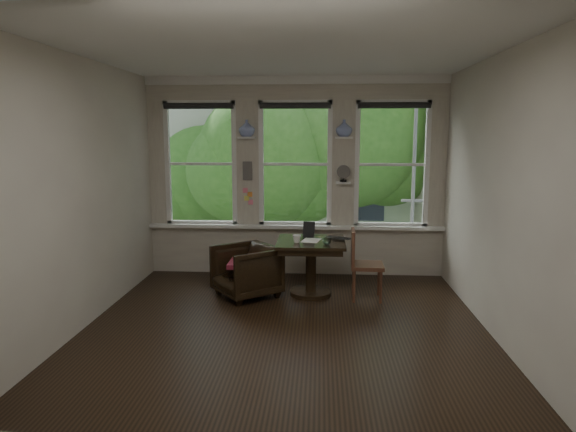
# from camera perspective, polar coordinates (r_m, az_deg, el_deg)

# --- Properties ---
(ground) EXTENTS (4.50, 4.50, 0.00)m
(ground) POSITION_cam_1_polar(r_m,az_deg,el_deg) (5.99, -0.30, -12.01)
(ground) COLOR black
(ground) RESTS_ON ground
(ceiling) EXTENTS (4.50, 4.50, 0.00)m
(ceiling) POSITION_cam_1_polar(r_m,az_deg,el_deg) (5.65, -0.32, 17.70)
(ceiling) COLOR silver
(ceiling) RESTS_ON ground
(wall_back) EXTENTS (4.50, 0.00, 4.50)m
(wall_back) POSITION_cam_1_polar(r_m,az_deg,el_deg) (7.86, 0.82, 4.32)
(wall_back) COLOR beige
(wall_back) RESTS_ON ground
(wall_front) EXTENTS (4.50, 0.00, 4.50)m
(wall_front) POSITION_cam_1_polar(r_m,az_deg,el_deg) (3.41, -2.91, -2.04)
(wall_front) COLOR beige
(wall_front) RESTS_ON ground
(wall_left) EXTENTS (0.00, 4.50, 4.50)m
(wall_left) POSITION_cam_1_polar(r_m,az_deg,el_deg) (6.20, -21.57, 2.39)
(wall_left) COLOR beige
(wall_left) RESTS_ON ground
(wall_right) EXTENTS (0.00, 4.50, 4.50)m
(wall_right) POSITION_cam_1_polar(r_m,az_deg,el_deg) (5.91, 22.03, 2.06)
(wall_right) COLOR beige
(wall_right) RESTS_ON ground
(window_left) EXTENTS (1.10, 0.12, 1.90)m
(window_left) POSITION_cam_1_polar(r_m,az_deg,el_deg) (8.04, -9.60, 5.74)
(window_left) COLOR white
(window_left) RESTS_ON ground
(window_center) EXTENTS (1.10, 0.12, 1.90)m
(window_center) POSITION_cam_1_polar(r_m,az_deg,el_deg) (7.84, 0.82, 5.78)
(window_center) COLOR white
(window_center) RESTS_ON ground
(window_right) EXTENTS (1.10, 0.12, 1.90)m
(window_right) POSITION_cam_1_polar(r_m,az_deg,el_deg) (7.90, 11.43, 5.63)
(window_right) COLOR white
(window_right) RESTS_ON ground
(shelf_left) EXTENTS (0.26, 0.16, 0.03)m
(shelf_left) POSITION_cam_1_polar(r_m,az_deg,el_deg) (7.80, -4.60, 8.67)
(shelf_left) COLOR white
(shelf_left) RESTS_ON ground
(shelf_right) EXTENTS (0.26, 0.16, 0.03)m
(shelf_right) POSITION_cam_1_polar(r_m,az_deg,el_deg) (7.73, 6.23, 8.65)
(shelf_right) COLOR white
(shelf_right) RESTS_ON ground
(intercom) EXTENTS (0.14, 0.06, 0.28)m
(intercom) POSITION_cam_1_polar(r_m,az_deg,el_deg) (7.85, -4.52, 5.02)
(intercom) COLOR #59544F
(intercom) RESTS_ON ground
(sticky_notes) EXTENTS (0.16, 0.01, 0.24)m
(sticky_notes) POSITION_cam_1_polar(r_m,az_deg,el_deg) (7.89, -4.48, 2.49)
(sticky_notes) COLOR pink
(sticky_notes) RESTS_ON ground
(desk_fan) EXTENTS (0.20, 0.20, 0.24)m
(desk_fan) POSITION_cam_1_polar(r_m,az_deg,el_deg) (7.73, 6.17, 4.42)
(desk_fan) COLOR #59544F
(desk_fan) RESTS_ON ground
(vase_left) EXTENTS (0.24, 0.24, 0.25)m
(vase_left) POSITION_cam_1_polar(r_m,az_deg,el_deg) (7.80, -4.61, 9.70)
(vase_left) COLOR white
(vase_left) RESTS_ON shelf_left
(vase_right) EXTENTS (0.24, 0.24, 0.25)m
(vase_right) POSITION_cam_1_polar(r_m,az_deg,el_deg) (7.73, 6.25, 9.68)
(vase_right) COLOR white
(vase_right) RESTS_ON shelf_right
(table) EXTENTS (0.90, 0.90, 0.75)m
(table) POSITION_cam_1_polar(r_m,az_deg,el_deg) (6.93, 2.56, -5.78)
(table) COLOR black
(table) RESTS_ON ground
(armchair_left) EXTENTS (1.06, 1.05, 0.69)m
(armchair_left) POSITION_cam_1_polar(r_m,az_deg,el_deg) (6.90, -4.66, -6.11)
(armchair_left) COLOR black
(armchair_left) RESTS_ON ground
(cushion_red) EXTENTS (0.45, 0.45, 0.06)m
(cushion_red) POSITION_cam_1_polar(r_m,az_deg,el_deg) (6.88, -4.67, -5.28)
(cushion_red) COLOR maroon
(cushion_red) RESTS_ON armchair_left
(side_chair_right) EXTENTS (0.43, 0.43, 0.92)m
(side_chair_right) POSITION_cam_1_polar(r_m,az_deg,el_deg) (6.82, 8.79, -5.40)
(side_chair_right) COLOR #482619
(side_chair_right) RESTS_ON ground
(laptop) EXTENTS (0.43, 0.40, 0.03)m
(laptop) POSITION_cam_1_polar(r_m,az_deg,el_deg) (6.91, 5.47, -2.56)
(laptop) COLOR black
(laptop) RESTS_ON table
(mug) EXTENTS (0.11, 0.11, 0.10)m
(mug) POSITION_cam_1_polar(r_m,az_deg,el_deg) (6.71, 0.98, -2.54)
(mug) COLOR white
(mug) RESTS_ON table
(drinking_glass) EXTENTS (0.11, 0.11, 0.09)m
(drinking_glass) POSITION_cam_1_polar(r_m,az_deg,el_deg) (6.59, 4.33, -2.86)
(drinking_glass) COLOR white
(drinking_glass) RESTS_ON table
(tablet) EXTENTS (0.17, 0.10, 0.22)m
(tablet) POSITION_cam_1_polar(r_m,az_deg,el_deg) (7.03, 2.34, -1.53)
(tablet) COLOR black
(tablet) RESTS_ON table
(papers) EXTENTS (0.28, 0.34, 0.00)m
(papers) POSITION_cam_1_polar(r_m,az_deg,el_deg) (6.85, 2.58, -2.72)
(papers) COLOR silver
(papers) RESTS_ON table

